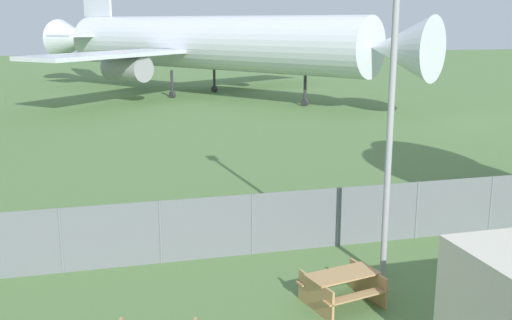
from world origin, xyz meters
name	(u,v)px	position (x,y,z in m)	size (l,w,h in m)	color
perimeter_fence	(252,224)	(0.00, 11.13, 0.88)	(56.07, 0.07, 1.76)	slate
airplane	(203,43)	(4.93, 48.00, 4.55)	(29.04, 35.69, 13.65)	silver
picnic_bench_open_grass	(342,285)	(1.26, 7.65, 0.47)	(1.93, 1.73, 0.76)	tan
light_mast	(393,71)	(2.85, 8.78, 5.26)	(0.44, 0.44, 8.74)	#99999E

